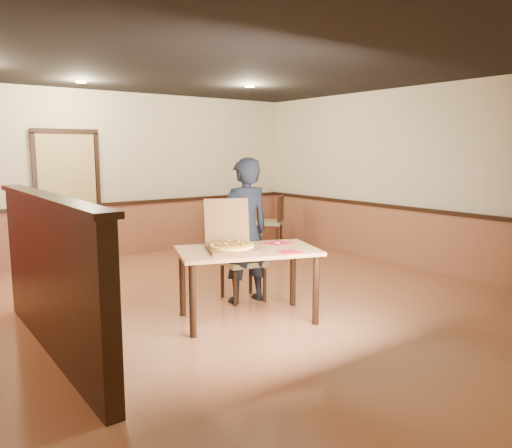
{
  "coord_description": "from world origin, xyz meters",
  "views": [
    {
      "loc": [
        -3.09,
        -4.78,
        1.83
      ],
      "look_at": [
        0.42,
        0.0,
        0.95
      ],
      "focal_mm": 35.0,
      "sensor_mm": 36.0,
      "label": 1
    }
  ],
  "objects_px": {
    "pizza_box": "(231,244)",
    "condiment": "(238,207)",
    "side_chair_left": "(229,228)",
    "side_table": "(232,221)",
    "diner": "(245,231)",
    "diner_chair": "(241,257)",
    "main_table": "(247,259)",
    "side_chair_right": "(272,220)"
  },
  "relations": [
    {
      "from": "side_chair_left",
      "to": "diner",
      "type": "relative_size",
      "value": 0.5
    },
    {
      "from": "diner_chair",
      "to": "condiment",
      "type": "distance_m",
      "value": 3.44
    },
    {
      "from": "diner",
      "to": "pizza_box",
      "type": "relative_size",
      "value": 2.42
    },
    {
      "from": "side_table",
      "to": "diner",
      "type": "distance_m",
      "value": 3.53
    },
    {
      "from": "side_table",
      "to": "pizza_box",
      "type": "relative_size",
      "value": 0.96
    },
    {
      "from": "side_chair_left",
      "to": "pizza_box",
      "type": "distance_m",
      "value": 3.47
    },
    {
      "from": "pizza_box",
      "to": "diner",
      "type": "bearing_deg",
      "value": 65.73
    },
    {
      "from": "side_table",
      "to": "diner",
      "type": "xyz_separation_m",
      "value": [
        -1.81,
        -3.01,
        0.37
      ]
    },
    {
      "from": "side_table",
      "to": "condiment",
      "type": "distance_m",
      "value": 0.29
    },
    {
      "from": "side_table",
      "to": "condiment",
      "type": "relative_size",
      "value": 4.15
    },
    {
      "from": "diner_chair",
      "to": "main_table",
      "type": "bearing_deg",
      "value": -109.58
    },
    {
      "from": "main_table",
      "to": "diner",
      "type": "relative_size",
      "value": 0.95
    },
    {
      "from": "side_chair_left",
      "to": "side_table",
      "type": "relative_size",
      "value": 1.26
    },
    {
      "from": "diner",
      "to": "side_chair_right",
      "type": "bearing_deg",
      "value": -127.78
    },
    {
      "from": "pizza_box",
      "to": "condiment",
      "type": "bearing_deg",
      "value": 76.9
    },
    {
      "from": "side_table",
      "to": "pizza_box",
      "type": "xyz_separation_m",
      "value": [
        -2.34,
        -3.51,
        0.35
      ]
    },
    {
      "from": "main_table",
      "to": "diner_chair",
      "type": "distance_m",
      "value": 0.83
    },
    {
      "from": "main_table",
      "to": "side_table",
      "type": "bearing_deg",
      "value": 78.27
    },
    {
      "from": "side_chair_left",
      "to": "condiment",
      "type": "bearing_deg",
      "value": -119.5
    },
    {
      "from": "side_chair_right",
      "to": "condiment",
      "type": "distance_m",
      "value": 0.72
    },
    {
      "from": "side_chair_left",
      "to": "side_chair_right",
      "type": "relative_size",
      "value": 0.88
    },
    {
      "from": "side_chair_right",
      "to": "main_table",
      "type": "bearing_deg",
      "value": 6.72
    },
    {
      "from": "main_table",
      "to": "side_chair_left",
      "type": "relative_size",
      "value": 1.91
    },
    {
      "from": "main_table",
      "to": "side_chair_left",
      "type": "height_order",
      "value": "side_chair_left"
    },
    {
      "from": "side_table",
      "to": "diner",
      "type": "bearing_deg",
      "value": -121.08
    },
    {
      "from": "diner_chair",
      "to": "pizza_box",
      "type": "bearing_deg",
      "value": -121.41
    },
    {
      "from": "pizza_box",
      "to": "side_chair_left",
      "type": "bearing_deg",
      "value": 79.35
    },
    {
      "from": "side_chair_left",
      "to": "side_table",
      "type": "distance_m",
      "value": 0.77
    },
    {
      "from": "side_table",
      "to": "pizza_box",
      "type": "height_order",
      "value": "pizza_box"
    },
    {
      "from": "side_chair_left",
      "to": "condiment",
      "type": "height_order",
      "value": "side_chair_left"
    },
    {
      "from": "side_chair_right",
      "to": "diner",
      "type": "bearing_deg",
      "value": 4.85
    },
    {
      "from": "diner_chair",
      "to": "side_table",
      "type": "bearing_deg",
      "value": 68.02
    },
    {
      "from": "condiment",
      "to": "diner",
      "type": "bearing_deg",
      "value": -123.07
    },
    {
      "from": "diner",
      "to": "condiment",
      "type": "height_order",
      "value": "diner"
    },
    {
      "from": "side_chair_right",
      "to": "condiment",
      "type": "xyz_separation_m",
      "value": [
        -0.36,
        0.59,
        0.21
      ]
    },
    {
      "from": "side_chair_left",
      "to": "diner",
      "type": "bearing_deg",
      "value": 76.49
    },
    {
      "from": "pizza_box",
      "to": "condiment",
      "type": "distance_m",
      "value": 4.28
    },
    {
      "from": "diner",
      "to": "side_chair_left",
      "type": "bearing_deg",
      "value": -113.22
    },
    {
      "from": "side_table",
      "to": "condiment",
      "type": "height_order",
      "value": "condiment"
    },
    {
      "from": "condiment",
      "to": "diner_chair",
      "type": "bearing_deg",
      "value": -123.85
    },
    {
      "from": "pizza_box",
      "to": "side_chair_right",
      "type": "bearing_deg",
      "value": 67.87
    },
    {
      "from": "main_table",
      "to": "diner_chair",
      "type": "bearing_deg",
      "value": 80.21
    }
  ]
}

